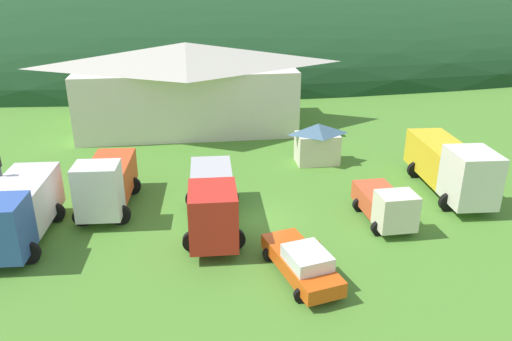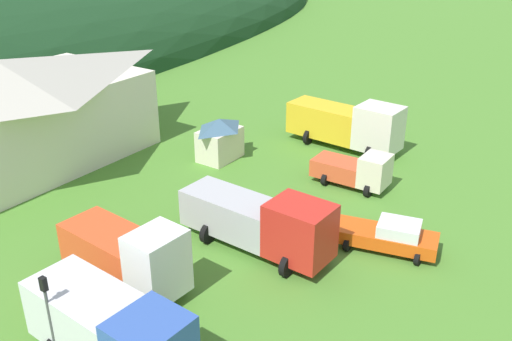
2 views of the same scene
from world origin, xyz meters
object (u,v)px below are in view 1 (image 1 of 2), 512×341
Objects in this scene: depot_building at (187,84)px; heavy_rig_white at (106,182)px; box_truck_blue at (17,210)px; traffic_light_west at (3,184)px; traffic_cone_mid_row at (319,244)px; play_shed_cream at (317,143)px; heavy_rig_striped at (452,166)px; crane_truck_red at (212,200)px; service_pickup_orange at (302,262)px; traffic_cone_near_pickup at (293,246)px; light_truck_cream at (386,205)px.

heavy_rig_white is at bearing -106.76° from depot_building.
traffic_light_west is (-1.13, 1.92, 0.66)m from box_truck_blue.
heavy_rig_white is 12.59m from traffic_cone_mid_row.
play_shed_cream is 9.33m from heavy_rig_striped.
crane_truck_red is at bearing -10.07° from traffic_light_west.
heavy_rig_striped reaches higher than crane_truck_red.
traffic_light_west is at bearing -85.22° from heavy_rig_striped.
service_pickup_orange reaches higher than traffic_cone_near_pickup.
light_truck_cream is (1.38, -9.62, -0.37)m from play_shed_cream.
box_truck_blue is at bearing -124.25° from service_pickup_orange.
traffic_light_west is at bearing -98.55° from light_truck_cream.
crane_truck_red is 13.56× the size of traffic_cone_near_pickup.
depot_building is 17.00m from heavy_rig_white.
depot_building reaches higher than traffic_cone_mid_row.
service_pickup_orange is at bearing 37.82° from crane_truck_red.
depot_building is at bearing 130.88° from play_shed_cream.
box_truck_blue reaches higher than light_truck_cream.
heavy_rig_white is 0.80× the size of crane_truck_red.
heavy_rig_white reaches higher than traffic_cone_mid_row.
depot_building is 25.18m from service_pickup_orange.
play_shed_cream is at bearing 149.73° from service_pickup_orange.
heavy_rig_white is at bearing -157.59° from play_shed_cream.
traffic_cone_mid_row is (11.13, -5.63, -1.72)m from heavy_rig_white.
traffic_cone_mid_row is (-4.14, -1.74, -1.14)m from light_truck_cream.
heavy_rig_white is at bearing -144.55° from service_pickup_orange.
traffic_light_west reaches higher than light_truck_cream.
traffic_cone_mid_row is at bearing -59.18° from heavy_rig_striped.
traffic_light_west is (-5.08, -1.30, 0.75)m from heavy_rig_white.
service_pickup_orange is (4.71, -24.56, -2.94)m from depot_building.
heavy_rig_striped is 13.89× the size of traffic_cone_near_pickup.
service_pickup_orange is at bearing -119.21° from traffic_cone_mid_row.
traffic_cone_near_pickup is at bearing 162.99° from service_pickup_orange.
depot_building is 6.08× the size of play_shed_cream.
heavy_rig_white reaches higher than service_pickup_orange.
play_shed_cream is 20.25m from traffic_light_west.
heavy_rig_striped is (5.40, 3.22, 0.73)m from light_truck_cream.
service_pickup_orange is 16.37m from traffic_light_west.
depot_building reaches higher than play_shed_cream.
traffic_light_west is 16.95m from traffic_cone_mid_row.
traffic_cone_mid_row is (5.25, -2.38, -1.72)m from crane_truck_red.
crane_truck_red is at bearing -95.21° from light_truck_cream.
heavy_rig_white is 11.37m from traffic_cone_near_pickup.
heavy_rig_white reaches higher than crane_truck_red.
play_shed_cream is at bearing 119.85° from box_truck_blue.
play_shed_cream is 12.04m from crane_truck_red.
box_truck_blue is at bearing -47.06° from heavy_rig_white.
heavy_rig_white is at bearing 150.26° from traffic_cone_near_pickup.
play_shed_cream is at bearing -49.12° from depot_building.
box_truck_blue is 1.79× the size of traffic_light_west.
depot_building is 22.74m from light_truck_cream.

